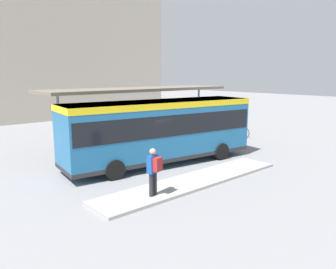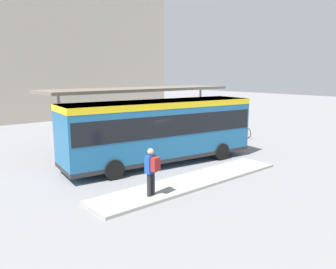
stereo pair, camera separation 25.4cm
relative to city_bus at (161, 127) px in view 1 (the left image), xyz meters
name	(u,v)px [view 1 (the left image)]	position (x,y,z in m)	size (l,w,h in m)	color
ground_plane	(161,163)	(-0.01, 0.00, -1.91)	(120.00, 120.00, 0.00)	gray
curb_island	(194,181)	(-0.90, -3.31, -1.85)	(9.58, 1.80, 0.12)	#9E9E99
city_bus	(161,127)	(0.00, 0.00, 0.00)	(10.43, 3.81, 3.28)	#1E6093
pedestrian_waiting	(154,169)	(-3.39, -3.66, -0.75)	(0.48, 0.53, 1.82)	#232328
bicycle_green	(241,132)	(9.21, 1.75, -1.52)	(0.49, 1.79, 0.78)	black
bicycle_red	(233,131)	(9.19, 2.41, -1.52)	(0.48, 1.79, 0.77)	black
bicycle_yellow	(225,130)	(8.99, 3.07, -1.56)	(0.48, 1.63, 0.70)	black
bicycle_black	(221,129)	(9.33, 3.73, -1.57)	(0.48, 1.58, 0.68)	black
station_shelter	(140,90)	(2.29, 4.88, 1.67)	(13.28, 3.28, 3.71)	#706656
potted_planter_near_shelter	(155,140)	(1.47, 2.28, -1.22)	(0.82, 0.82, 1.31)	slate
station_building	(41,50)	(3.47, 25.11, 5.33)	(25.16, 11.95, 14.49)	#B2A899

